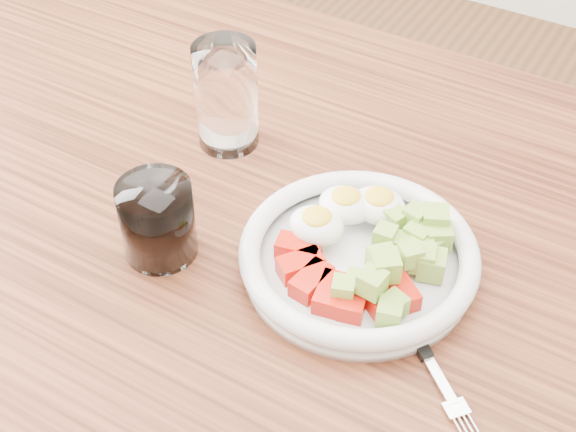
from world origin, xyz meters
The scene contains 5 objects.
dining_table centered at (0.00, 0.00, 0.67)m, with size 1.50×0.90×0.77m.
bowl centered at (0.08, 0.01, 0.79)m, with size 0.25×0.25×0.06m.
fork centered at (0.17, -0.05, 0.77)m, with size 0.15×0.14×0.01m.
water_glass centered at (-0.16, 0.12, 0.84)m, with size 0.07×0.07×0.13m, color white.
coffee_glass centered at (-0.12, -0.08, 0.81)m, with size 0.08×0.08×0.09m.
Camera 1 is at (0.30, -0.52, 1.39)m, focal length 50.00 mm.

